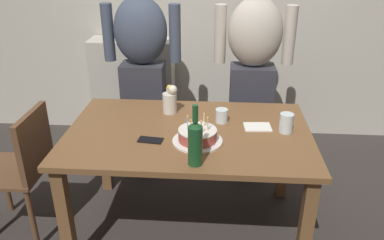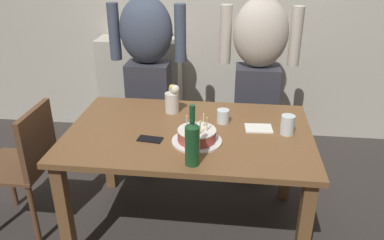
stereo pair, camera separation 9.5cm
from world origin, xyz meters
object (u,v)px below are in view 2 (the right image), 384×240
object	(u,v)px
cell_phone	(150,139)
person_woman_cardigan	(258,73)
flower_vase	(173,99)
wine_bottle	(192,142)
napkin_stack	(259,128)
birthday_cake	(197,136)
dining_chair	(27,160)
water_glass_far	(287,125)
person_man_bearded	(148,69)
water_glass_near	(223,116)

from	to	relation	value
cell_phone	person_woman_cardigan	size ratio (longest dim) A/B	0.09
cell_phone	flower_vase	size ratio (longest dim) A/B	0.72
wine_bottle	cell_phone	bearing A→B (deg)	139.42
napkin_stack	person_woman_cardigan	distance (m)	0.73
birthday_cake	person_woman_cardigan	xyz separation A→B (m)	(0.37, 0.93, 0.10)
birthday_cake	person_woman_cardigan	bearing A→B (deg)	68.09
birthday_cake	flower_vase	world-z (taller)	flower_vase
flower_vase	cell_phone	bearing A→B (deg)	-99.21
cell_phone	dining_chair	xyz separation A→B (m)	(-0.83, 0.05, -0.23)
birthday_cake	wine_bottle	world-z (taller)	wine_bottle
napkin_stack	person_woman_cardigan	xyz separation A→B (m)	(0.01, 0.71, 0.13)
water_glass_far	cell_phone	xyz separation A→B (m)	(-0.81, -0.17, -0.06)
cell_phone	person_man_bearded	distance (m)	0.97
water_glass_near	person_woman_cardigan	distance (m)	0.70
birthday_cake	cell_phone	xyz separation A→B (m)	(-0.28, -0.01, -0.03)
water_glass_near	person_man_bearded	bearing A→B (deg)	134.19
water_glass_near	birthday_cake	bearing A→B (deg)	-116.06
cell_phone	napkin_stack	world-z (taller)	same
cell_phone	flower_vase	distance (m)	0.43
birthday_cake	person_woman_cardigan	size ratio (longest dim) A/B	0.18
wine_bottle	person_woman_cardigan	xyz separation A→B (m)	(0.37, 1.17, 0.00)
person_man_bearded	dining_chair	xyz separation A→B (m)	(-0.62, -0.89, -0.36)
water_glass_far	person_man_bearded	size ratio (longest dim) A/B	0.07
wine_bottle	dining_chair	size ratio (longest dim) A/B	0.39
person_woman_cardigan	wine_bottle	bearing A→B (deg)	72.42
cell_phone	napkin_stack	xyz separation A→B (m)	(0.64, 0.22, 0.00)
wine_bottle	cell_phone	xyz separation A→B (m)	(-0.28, 0.24, -0.13)
birthday_cake	cell_phone	distance (m)	0.28
person_man_bearded	person_woman_cardigan	size ratio (longest dim) A/B	1.00
cell_phone	napkin_stack	size ratio (longest dim) A/B	0.87
birthday_cake	wine_bottle	distance (m)	0.26
cell_phone	dining_chair	distance (m)	0.87
water_glass_far	wine_bottle	world-z (taller)	wine_bottle
wine_bottle	birthday_cake	bearing A→B (deg)	90.52
cell_phone	water_glass_near	bearing A→B (deg)	42.09
flower_vase	dining_chair	bearing A→B (deg)	-157.62
birthday_cake	water_glass_near	world-z (taller)	birthday_cake
wine_bottle	napkin_stack	world-z (taller)	wine_bottle
water_glass_near	dining_chair	xyz separation A→B (m)	(-1.25, -0.24, -0.27)
water_glass_near	person_man_bearded	world-z (taller)	person_man_bearded
person_woman_cardigan	water_glass_near	bearing A→B (deg)	69.98
birthday_cake	cell_phone	size ratio (longest dim) A/B	2.03
water_glass_near	person_woman_cardigan	size ratio (longest dim) A/B	0.05
flower_vase	person_man_bearded	world-z (taller)	person_man_bearded
water_glass_near	napkin_stack	size ratio (longest dim) A/B	0.53
birthday_cake	water_glass_far	bearing A→B (deg)	17.68
napkin_stack	person_man_bearded	size ratio (longest dim) A/B	0.10
napkin_stack	wine_bottle	bearing A→B (deg)	-128.23
wine_bottle	napkin_stack	size ratio (longest dim) A/B	2.02
person_man_bearded	wine_bottle	bearing A→B (deg)	112.81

